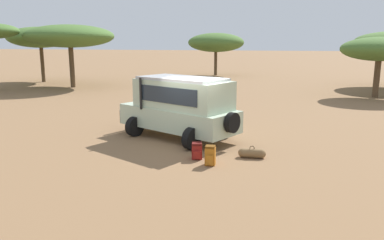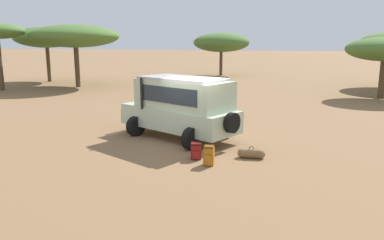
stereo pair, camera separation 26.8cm
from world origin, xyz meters
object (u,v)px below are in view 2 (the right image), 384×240
(acacia_tree_far_left, at_px, (46,37))
(acacia_tree_right_mid, at_px, (221,43))
(duffel_bag_low_black_case, at_px, (251,154))
(backpack_cluster_center, at_px, (196,151))
(backpack_beside_front_wheel, at_px, (209,156))
(safari_vehicle, at_px, (181,106))
(acacia_tree_centre_back, at_px, (75,36))

(acacia_tree_far_left, relative_size, acacia_tree_right_mid, 1.00)
(duffel_bag_low_black_case, distance_m, acacia_tree_right_mid, 31.63)
(duffel_bag_low_black_case, bearing_deg, acacia_tree_right_mid, 103.72)
(backpack_cluster_center, distance_m, duffel_bag_low_black_case, 1.84)
(backpack_beside_front_wheel, distance_m, backpack_cluster_center, 0.78)
(backpack_cluster_center, bearing_deg, duffel_bag_low_black_case, 17.82)
(backpack_beside_front_wheel, bearing_deg, backpack_cluster_center, 136.75)
(safari_vehicle, bearing_deg, backpack_beside_front_wheel, -57.91)
(acacia_tree_centre_back, bearing_deg, backpack_cluster_center, -47.68)
(acacia_tree_far_left, bearing_deg, acacia_tree_centre_back, -30.85)
(acacia_tree_far_left, bearing_deg, duffel_bag_low_black_case, -40.97)
(backpack_beside_front_wheel, xyz_separation_m, acacia_tree_right_mid, (-6.27, 31.63, 3.41))
(duffel_bag_low_black_case, height_order, acacia_tree_right_mid, acacia_tree_right_mid)
(backpack_beside_front_wheel, relative_size, acacia_tree_centre_back, 0.08)
(backpack_cluster_center, xyz_separation_m, acacia_tree_far_left, (-20.32, 19.73, 3.94))
(backpack_cluster_center, bearing_deg, backpack_beside_front_wheel, -43.25)
(safari_vehicle, distance_m, backpack_cluster_center, 2.98)
(safari_vehicle, bearing_deg, acacia_tree_far_left, 137.76)
(safari_vehicle, height_order, acacia_tree_far_left, acacia_tree_far_left)
(safari_vehicle, height_order, backpack_cluster_center, safari_vehicle)
(backpack_beside_front_wheel, bearing_deg, acacia_tree_centre_back, 132.47)
(acacia_tree_centre_back, xyz_separation_m, acacia_tree_right_mid, (9.45, 14.46, -0.53))
(acacia_tree_far_left, distance_m, acacia_tree_centre_back, 6.02)
(backpack_cluster_center, bearing_deg, acacia_tree_centre_back, 132.32)
(acacia_tree_right_mid, bearing_deg, safari_vehicle, -81.28)
(safari_vehicle, relative_size, acacia_tree_centre_back, 0.72)
(safari_vehicle, xyz_separation_m, acacia_tree_far_left, (-19.00, 17.26, 2.90))
(duffel_bag_low_black_case, distance_m, acacia_tree_centre_back, 23.69)
(safari_vehicle, xyz_separation_m, duffel_bag_low_black_case, (3.06, -1.91, -1.14))
(backpack_cluster_center, distance_m, acacia_tree_right_mid, 31.80)
(acacia_tree_far_left, xyz_separation_m, acacia_tree_centre_back, (5.16, -3.08, 0.05))
(backpack_beside_front_wheel, distance_m, acacia_tree_far_left, 29.36)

